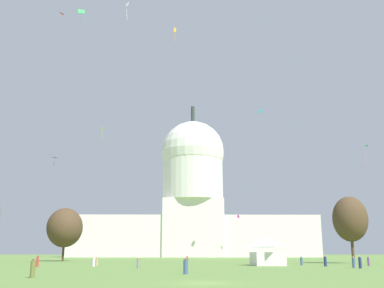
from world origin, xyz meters
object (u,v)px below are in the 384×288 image
object	(u,v)px
kite_magenta_low	(238,217)
event_tent	(267,251)
person_tan_front_right	(97,262)
person_grey_edge_west	(138,263)
kite_white_high	(127,6)
capitol_building	(193,202)
person_navy_near_tent	(360,263)
person_denim_back_right	(353,263)
kite_red_high	(63,15)
person_olive_deep_crowd	(33,269)
person_red_lawn_far_left	(187,260)
person_denim_near_tree_west	(301,261)
person_red_lawn_far_right	(38,261)
tree_east_far	(350,219)
person_purple_mid_right	(368,262)
person_denim_front_center	(186,267)
kite_orange_high	(175,31)
tree_west_mid	(65,228)
kite_turquoise_mid	(364,149)
kite_black_mid	(55,159)
kite_cyan_high	(260,111)
person_white_front_left	(94,262)
kite_green_high	(81,13)
person_navy_aisle_center	(325,261)
kite_lime_high	(103,130)

from	to	relation	value
kite_magenta_low	event_tent	bearing A→B (deg)	-36.12
kite_magenta_low	person_tan_front_right	bearing A→B (deg)	-50.22
person_grey_edge_west	kite_white_high	size ratio (longest dim) A/B	0.34
capitol_building	person_grey_edge_west	world-z (taller)	capitol_building
person_navy_near_tent	person_denim_back_right	bearing A→B (deg)	145.96
kite_red_high	kite_white_high	world-z (taller)	kite_white_high
person_olive_deep_crowd	person_red_lawn_far_left	bearing A→B (deg)	44.81
person_denim_near_tree_west	person_red_lawn_far_right	world-z (taller)	person_red_lawn_far_right
event_tent	tree_east_far	world-z (taller)	tree_east_far
person_tan_front_right	person_purple_mid_right	bearing A→B (deg)	-16.22
person_red_lawn_far_left	kite_magenta_low	size ratio (longest dim) A/B	0.63
person_denim_front_center	person_red_lawn_far_left	bearing A→B (deg)	-54.27
kite_orange_high	kite_red_high	bearing A→B (deg)	-142.41
tree_west_mid	person_tan_front_right	world-z (taller)	tree_west_mid
person_grey_edge_west	kite_magenta_low	bearing A→B (deg)	-159.81
person_tan_front_right	event_tent	bearing A→B (deg)	-12.65
person_denim_back_right	kite_orange_high	distance (m)	69.77
person_navy_near_tent	person_tan_front_right	xyz separation A→B (m)	(-39.37, 14.16, -0.12)
person_grey_edge_west	kite_turquoise_mid	xyz separation A→B (m)	(39.83, 15.57, 20.17)
kite_black_mid	person_denim_back_right	bearing A→B (deg)	-73.16
kite_cyan_high	event_tent	bearing A→B (deg)	179.72
tree_west_mid	person_grey_edge_west	size ratio (longest dim) A/B	8.58
person_denim_back_right	kite_cyan_high	bearing A→B (deg)	35.02
person_white_front_left	kite_black_mid	bearing A→B (deg)	80.87
capitol_building	kite_red_high	distance (m)	125.36
person_denim_front_center	kite_white_high	size ratio (longest dim) A/B	0.38
person_denim_back_right	kite_magenta_low	bearing A→B (deg)	38.57
kite_red_high	person_olive_deep_crowd	bearing A→B (deg)	-142.03
tree_east_far	kite_green_high	bearing A→B (deg)	-154.60
person_navy_near_tent	person_denim_back_right	distance (m)	2.28
person_navy_aisle_center	kite_turquoise_mid	xyz separation A→B (m)	(10.78, 6.92, 20.10)
person_denim_front_center	kite_green_high	world-z (taller)	kite_green_high
kite_cyan_high	kite_white_high	world-z (taller)	kite_white_high
person_white_front_left	person_grey_edge_west	xyz separation A→B (m)	(7.92, -8.68, -0.03)
kite_orange_high	capitol_building	bearing A→B (deg)	107.97
event_tent	person_navy_aisle_center	bearing A→B (deg)	-32.20
person_red_lawn_far_left	person_tan_front_right	xyz separation A→B (m)	(-15.35, -10.37, -0.08)
person_grey_edge_west	kite_turquoise_mid	bearing A→B (deg)	144.62
kite_black_mid	kite_turquoise_mid	bearing A→B (deg)	-62.07
kite_white_high	person_white_front_left	bearing A→B (deg)	178.64
capitol_building	person_red_lawn_far_left	bearing A→B (deg)	-91.58
person_purple_mid_right	kite_white_high	xyz separation A→B (m)	(-43.67, 15.80, 55.76)
person_olive_deep_crowd	kite_green_high	size ratio (longest dim) A/B	0.55
kite_lime_high	kite_black_mid	world-z (taller)	kite_lime_high
capitol_building	kite_orange_high	size ratio (longest dim) A/B	29.70
kite_turquoise_mid	kite_orange_high	bearing A→B (deg)	-97.36
person_tan_front_right	kite_turquoise_mid	world-z (taller)	kite_turquoise_mid
person_denim_near_tree_west	kite_magenta_low	size ratio (longest dim) A/B	0.60
person_olive_deep_crowd	kite_black_mid	bearing A→B (deg)	76.79
kite_black_mid	person_navy_aisle_center	bearing A→B (deg)	-70.46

